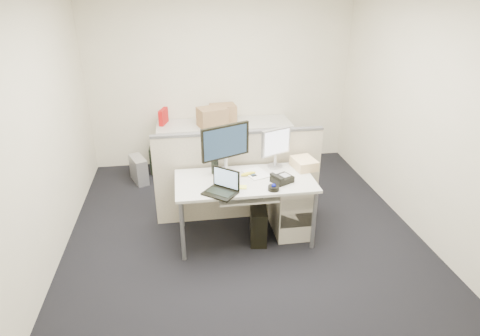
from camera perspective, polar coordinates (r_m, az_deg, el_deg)
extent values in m
cube|color=black|center=(4.71, 0.65, -9.71)|extent=(4.00, 4.50, 0.01)
cube|color=beige|center=(6.25, -2.71, 12.64)|extent=(4.00, 0.02, 2.70)
cube|color=beige|center=(2.15, 10.84, -13.32)|extent=(4.00, 0.02, 2.70)
cube|color=beige|center=(4.27, -26.86, 4.15)|extent=(0.02, 4.50, 2.70)
cube|color=beige|center=(4.83, 25.01, 6.69)|extent=(0.02, 4.50, 2.70)
cube|color=beige|center=(4.34, 0.69, -1.85)|extent=(1.50, 0.75, 0.03)
cylinder|color=slate|center=(4.20, -8.18, -8.92)|extent=(0.04, 0.04, 0.70)
cylinder|color=slate|center=(4.75, -8.36, -4.61)|extent=(0.04, 0.04, 0.70)
cylinder|color=slate|center=(4.41, 10.46, -7.33)|extent=(0.04, 0.04, 0.70)
cylinder|color=slate|center=(4.94, 8.10, -3.40)|extent=(0.04, 0.04, 0.70)
cube|color=beige|center=(4.23, 1.08, -4.08)|extent=(0.62, 0.32, 0.02)
cube|color=beige|center=(4.68, 7.25, -5.38)|extent=(0.40, 0.55, 0.65)
cube|color=beige|center=(4.81, -0.18, -1.26)|extent=(2.00, 0.06, 1.10)
cube|color=beige|center=(6.24, -2.21, 3.09)|extent=(2.00, 0.60, 0.72)
cube|color=black|center=(4.36, -2.05, 2.58)|extent=(0.61, 0.43, 0.57)
cube|color=#B7B7BC|center=(4.57, 5.09, 2.80)|extent=(0.42, 0.32, 0.46)
cube|color=black|center=(4.00, -2.89, -2.21)|extent=(0.40, 0.39, 0.24)
cylinder|color=black|center=(4.13, 4.80, -2.86)|extent=(0.13, 0.13, 0.05)
cube|color=black|center=(4.30, 6.00, -1.59)|extent=(0.26, 0.24, 0.07)
cube|color=silver|center=(4.46, 2.34, -0.80)|extent=(0.31, 0.35, 0.01)
cube|color=#F8FF4C|center=(4.17, 0.42, -2.74)|extent=(0.09, 0.09, 0.01)
cylinder|color=black|center=(4.46, -3.59, 0.26)|extent=(0.10, 0.10, 0.17)
ellipsoid|color=yellow|center=(4.42, 1.17, -0.82)|extent=(0.19, 0.09, 0.04)
cube|color=black|center=(4.43, 1.77, -0.97)|extent=(0.09, 0.13, 0.02)
cube|color=beige|center=(4.65, 9.08, 0.65)|extent=(0.28, 0.33, 0.11)
cube|color=black|center=(4.25, 0.33, -3.60)|extent=(0.47, 0.26, 0.02)
cube|color=black|center=(4.57, 2.60, -7.70)|extent=(0.24, 0.47, 0.42)
cube|color=black|center=(6.37, -11.73, 1.55)|extent=(0.20, 0.45, 0.41)
cube|color=#B7B7BC|center=(6.04, -14.20, -0.21)|extent=(0.30, 0.44, 0.38)
cube|color=tan|center=(5.93, -3.97, 7.14)|extent=(0.47, 0.40, 0.30)
cube|color=tan|center=(6.18, -2.42, 7.76)|extent=(0.40, 0.33, 0.27)
cube|color=#B40D0E|center=(6.14, -10.83, 7.12)|extent=(0.14, 0.27, 0.25)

